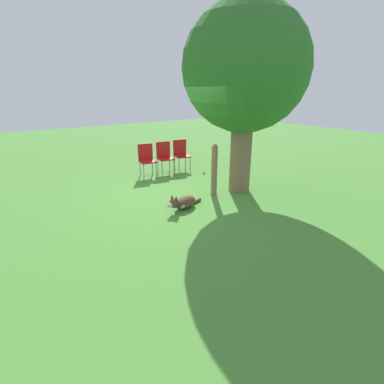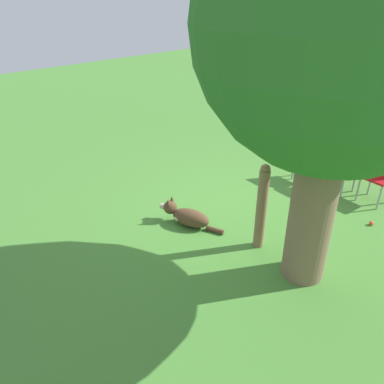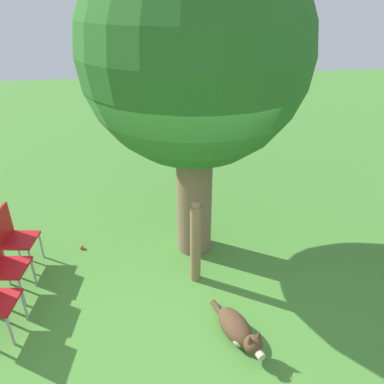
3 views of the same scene
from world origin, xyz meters
TOP-DOWN VIEW (x-y plane):
  - ground_plane at (0.00, 0.00)m, footprint 30.00×30.00m
  - oak_tree at (0.55, 1.26)m, footprint 2.87×2.87m
  - dog at (0.75, -0.59)m, footprint 0.45×1.05m
  - fence_post at (0.44, 0.51)m, footprint 0.14×0.14m
  - red_chair_1 at (-2.02, 0.60)m, footprint 0.49×0.51m
  - red_chair_2 at (-2.03, 1.22)m, footprint 0.49×0.51m
  - tennis_ball at (-1.19, 1.48)m, footprint 0.07×0.07m

SIDE VIEW (x-z plane):
  - ground_plane at x=0.00m, z-range 0.00..0.00m
  - tennis_ball at x=-1.19m, z-range 0.00..0.07m
  - dog at x=0.75m, z-range -0.05..0.34m
  - red_chair_1 at x=-2.02m, z-range 0.07..1.01m
  - red_chair_2 at x=-2.03m, z-range 0.07..1.01m
  - fence_post at x=0.44m, z-range 0.01..1.25m
  - oak_tree at x=0.55m, z-range 0.69..5.03m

